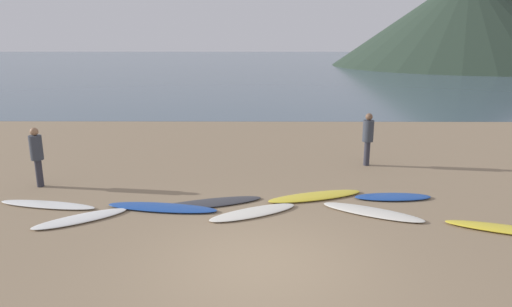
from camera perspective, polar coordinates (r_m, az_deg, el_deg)
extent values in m
cube|color=#8C7559|center=(17.76, 0.46, 1.35)|extent=(120.00, 120.00, 0.20)
cube|color=#475B6B|center=(71.40, 0.44, 11.29)|extent=(140.00, 100.00, 0.01)
cone|color=#28382B|center=(68.70, 24.67, 14.95)|extent=(34.39, 34.39, 12.10)
ellipsoid|color=white|center=(12.00, -24.60, -5.82)|extent=(2.51, 0.90, 0.08)
ellipsoid|color=white|center=(10.84, -21.01, -7.58)|extent=(1.99, 1.61, 0.07)
ellipsoid|color=#1E479E|center=(10.96, -11.64, -6.61)|extent=(2.71, 0.96, 0.09)
ellipsoid|color=#333338|center=(11.09, -6.06, -6.18)|extent=(2.74, 1.40, 0.06)
ellipsoid|color=silver|center=(10.46, -0.32, -7.35)|extent=(2.18, 1.53, 0.08)
ellipsoid|color=yellow|center=(11.56, 7.41, -5.30)|extent=(2.57, 1.36, 0.09)
ellipsoid|color=silver|center=(10.81, 14.29, -7.09)|extent=(2.32, 1.62, 0.08)
ellipsoid|color=#1E479E|center=(11.92, 16.70, -5.20)|extent=(1.92, 0.62, 0.08)
ellipsoid|color=yellow|center=(10.91, 29.28, -8.31)|extent=(2.57, 1.35, 0.10)
cylinder|color=#2D2D38|center=(13.51, -25.44, -2.22)|extent=(0.18, 0.18, 0.75)
cylinder|color=#333842|center=(13.35, -25.76, 0.66)|extent=(0.33, 0.33, 0.65)
sphere|color=#936B4C|center=(13.26, -25.96, 2.47)|extent=(0.21, 0.21, 0.21)
cylinder|color=#2D2D38|center=(14.63, 13.66, 0.01)|extent=(0.18, 0.18, 0.76)
cylinder|color=#333842|center=(14.47, 13.83, 2.75)|extent=(0.33, 0.33, 0.66)
sphere|color=brown|center=(14.39, 13.93, 4.47)|extent=(0.22, 0.22, 0.22)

